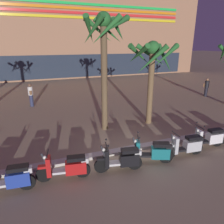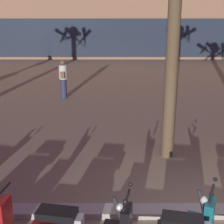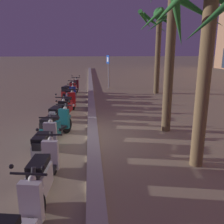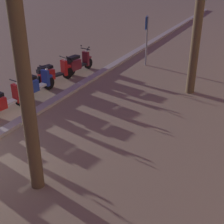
% 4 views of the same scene
% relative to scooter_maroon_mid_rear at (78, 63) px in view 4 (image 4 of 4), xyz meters
% --- Properties ---
extents(scooter_maroon_mid_rear, '(1.76, 0.61, 1.17)m').
position_rel_scooter_maroon_mid_rear_xyz_m(scooter_maroon_mid_rear, '(0.00, 0.00, 0.00)').
color(scooter_maroon_mid_rear, black).
rests_on(scooter_maroon_mid_rear, ground).
extents(scooter_red_second_in_line, '(1.79, 0.82, 1.04)m').
position_rel_scooter_maroon_mid_rear_xyz_m(scooter_red_second_in_line, '(1.67, -0.23, -0.01)').
color(scooter_red_second_in_line, black).
rests_on(scooter_red_second_in_line, ground).
extents(scooter_blue_last_in_row, '(1.78, 0.56, 1.04)m').
position_rel_scooter_maroon_mid_rear_xyz_m(scooter_blue_last_in_row, '(3.07, -0.00, -0.01)').
color(scooter_blue_last_in_row, black).
rests_on(scooter_blue_last_in_row, ground).
extents(scooter_red_tail_end, '(1.77, 0.64, 1.04)m').
position_rel_scooter_maroon_mid_rear_xyz_m(scooter_red_tail_end, '(4.82, 0.03, -0.02)').
color(scooter_red_tail_end, black).
rests_on(scooter_red_tail_end, ground).
extents(crossing_sign, '(0.59, 0.18, 2.40)m').
position_rel_scooter_maroon_mid_rear_xyz_m(crossing_sign, '(-2.56, 2.38, 1.04)').
color(crossing_sign, '#939399').
rests_on(crossing_sign, ground).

